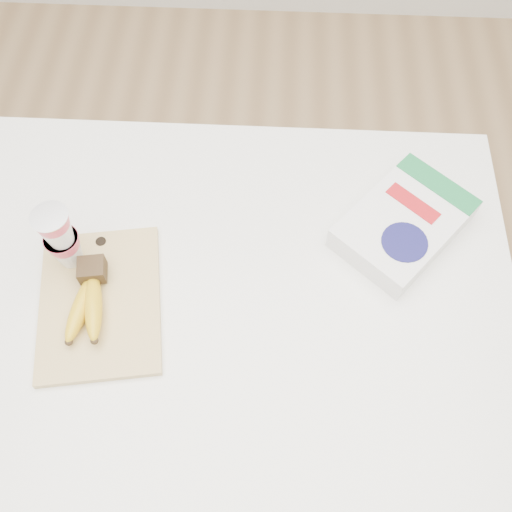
{
  "coord_description": "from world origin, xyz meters",
  "views": [
    {
      "loc": [
        0.15,
        -0.45,
        1.87
      ],
      "look_at": [
        0.13,
        0.06,
        0.96
      ],
      "focal_mm": 40.0,
      "sensor_mm": 36.0,
      "label": 1
    }
  ],
  "objects_px": {
    "bananas": "(88,299)",
    "cereal_box": "(404,224)",
    "table": "(205,370)",
    "cutting_board": "(100,302)",
    "yogurt_stack": "(60,237)"
  },
  "relations": [
    {
      "from": "cutting_board",
      "to": "yogurt_stack",
      "type": "xyz_separation_m",
      "value": [
        -0.06,
        0.08,
        0.09
      ]
    },
    {
      "from": "table",
      "to": "cereal_box",
      "type": "relative_size",
      "value": 4.04
    },
    {
      "from": "cutting_board",
      "to": "cereal_box",
      "type": "relative_size",
      "value": 0.97
    },
    {
      "from": "table",
      "to": "cereal_box",
      "type": "xyz_separation_m",
      "value": [
        0.41,
        0.15,
        0.49
      ]
    },
    {
      "from": "table",
      "to": "cutting_board",
      "type": "xyz_separation_m",
      "value": [
        -0.15,
        -0.03,
        0.47
      ]
    },
    {
      "from": "table",
      "to": "yogurt_stack",
      "type": "relative_size",
      "value": 8.14
    },
    {
      "from": "cutting_board",
      "to": "bananas",
      "type": "distance_m",
      "value": 0.03
    },
    {
      "from": "table",
      "to": "yogurt_stack",
      "type": "distance_m",
      "value": 0.6
    },
    {
      "from": "bananas",
      "to": "yogurt_stack",
      "type": "height_order",
      "value": "yogurt_stack"
    },
    {
      "from": "table",
      "to": "bananas",
      "type": "relative_size",
      "value": 7.28
    },
    {
      "from": "bananas",
      "to": "cereal_box",
      "type": "xyz_separation_m",
      "value": [
        0.57,
        0.19,
        -0.01
      ]
    },
    {
      "from": "table",
      "to": "cutting_board",
      "type": "height_order",
      "value": "cutting_board"
    },
    {
      "from": "table",
      "to": "bananas",
      "type": "height_order",
      "value": "bananas"
    },
    {
      "from": "yogurt_stack",
      "to": "bananas",
      "type": "bearing_deg",
      "value": -60.26
    },
    {
      "from": "bananas",
      "to": "cutting_board",
      "type": "bearing_deg",
      "value": 27.31
    }
  ]
}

